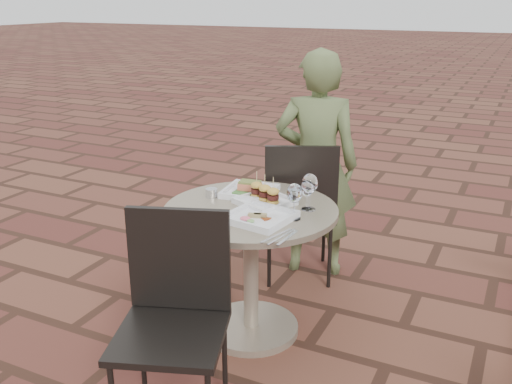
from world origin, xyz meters
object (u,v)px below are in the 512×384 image
at_px(plate_salmon, 250,190).
at_px(cafe_table, 251,251).
at_px(plate_sliders, 265,197).
at_px(plate_tuna, 260,217).
at_px(diner, 316,165).
at_px(chair_far, 300,201).
at_px(chair_near, 175,302).

bearing_deg(plate_salmon, cafe_table, -61.91).
distance_m(plate_sliders, plate_tuna, 0.23).
bearing_deg(diner, chair_far, 65.80).
xyz_separation_m(cafe_table, chair_far, (0.01, 0.67, 0.07)).
distance_m(chair_far, chair_near, 1.39).
bearing_deg(diner, chair_near, 72.61).
bearing_deg(chair_far, cafe_table, 64.43).
height_order(cafe_table, chair_near, chair_near).
distance_m(chair_near, diner, 1.60).
bearing_deg(cafe_table, plate_salmon, 118.09).
bearing_deg(cafe_table, chair_near, -89.94).
relative_size(chair_far, plate_tuna, 2.85).
height_order(chair_far, diner, diner).
relative_size(plate_salmon, plate_sliders, 0.89).
xyz_separation_m(chair_far, chair_near, (-0.01, -1.39, 0.00)).
xyz_separation_m(cafe_table, chair_near, (0.00, -0.72, 0.07)).
relative_size(plate_sliders, plate_tuna, 1.02).
distance_m(chair_near, plate_sliders, 0.83).
xyz_separation_m(diner, plate_tuna, (0.08, -1.01, 0.01)).
xyz_separation_m(chair_far, diner, (0.03, 0.20, 0.19)).
xyz_separation_m(chair_far, plate_sliders, (0.03, -0.59, 0.22)).
height_order(diner, plate_sliders, diner).
height_order(chair_far, plate_tuna, chair_far).
height_order(diner, plate_salmon, diner).
distance_m(plate_salmon, plate_sliders, 0.18).
distance_m(cafe_table, chair_far, 0.68).
relative_size(cafe_table, diner, 0.61).
relative_size(chair_far, plate_sliders, 2.80).
bearing_deg(chair_far, chair_near, 64.86).
relative_size(diner, plate_salmon, 4.99).
xyz_separation_m(diner, plate_sliders, (0.00, -0.79, 0.03)).
height_order(plate_salmon, plate_sliders, plate_sliders).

